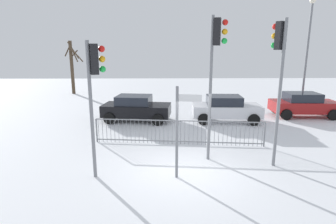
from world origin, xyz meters
The scene contains 11 objects.
ground_plane centered at (0.00, 0.00, 0.00)m, with size 60.00×60.00×0.00m, color white.
traffic_light_rear_right centered at (-2.76, -0.38, 3.15)m, with size 0.53×0.40×4.30m.
traffic_light_rear_left centered at (1.13, 0.89, 3.76)m, with size 0.55×0.37×5.16m.
traffic_light_foreground_left centered at (3.17, 0.44, 3.66)m, with size 0.41×0.52×5.02m.
direction_sign_post centered at (-0.19, -0.55, 1.66)m, with size 0.78×0.19×2.96m.
pedestrian_guard_railing centered at (-0.02, 2.61, 0.55)m, with size 7.29×0.82×1.07m.
car_white_near centered at (2.88, 6.44, 0.77)m, with size 3.89×2.10×1.47m.
car_black_far centered at (-2.23, 6.63, 0.77)m, with size 3.98×2.33×1.47m.
car_red_trailing centered at (7.86, 7.46, 0.77)m, with size 3.87×2.06×1.47m.
street_lamp centered at (8.44, 8.82, 4.31)m, with size 0.36×0.36×7.10m.
bare_tree_left centered at (-8.92, 16.62, 2.59)m, with size 1.54×1.55×4.77m.
Camera 1 is at (-0.69, -8.69, 4.04)m, focal length 29.26 mm.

